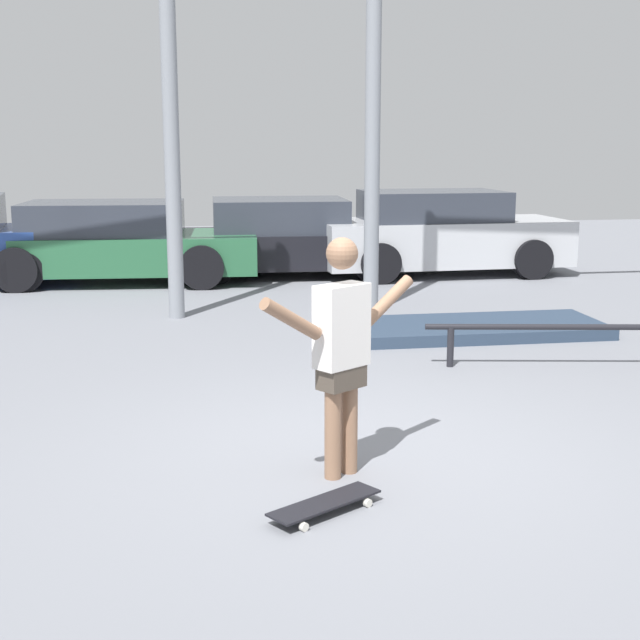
{
  "coord_description": "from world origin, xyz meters",
  "views": [
    {
      "loc": [
        -1.36,
        -6.09,
        2.25
      ],
      "look_at": [
        -0.1,
        1.32,
        0.74
      ],
      "focal_mm": 50.0,
      "sensor_mm": 36.0,
      "label": 1
    }
  ],
  "objects_px": {
    "manual_pad": "(474,328)",
    "grind_rail": "(569,333)",
    "skateboard": "(325,504)",
    "parked_car_silver": "(439,234)",
    "parked_car_green": "(113,243)",
    "skateboarder": "(342,345)",
    "parked_car_black": "(286,238)"
  },
  "relations": [
    {
      "from": "skateboarder",
      "to": "parked_car_green",
      "type": "height_order",
      "value": "skateboarder"
    },
    {
      "from": "grind_rail",
      "to": "parked_car_silver",
      "type": "xyz_separation_m",
      "value": [
        0.62,
        6.4,
        0.34
      ]
    },
    {
      "from": "parked_car_silver",
      "to": "parked_car_black",
      "type": "bearing_deg",
      "value": 170.23
    },
    {
      "from": "skateboard",
      "to": "skateboarder",
      "type": "bearing_deg",
      "value": 38.02
    },
    {
      "from": "parked_car_green",
      "to": "parked_car_silver",
      "type": "bearing_deg",
      "value": 3.92
    },
    {
      "from": "manual_pad",
      "to": "grind_rail",
      "type": "height_order",
      "value": "grind_rail"
    },
    {
      "from": "skateboarder",
      "to": "parked_car_silver",
      "type": "xyz_separation_m",
      "value": [
        3.45,
        8.93,
        -0.23
      ]
    },
    {
      "from": "grind_rail",
      "to": "parked_car_black",
      "type": "distance_m",
      "value": 7.06
    },
    {
      "from": "parked_car_black",
      "to": "parked_car_silver",
      "type": "height_order",
      "value": "parked_car_silver"
    },
    {
      "from": "skateboard",
      "to": "parked_car_black",
      "type": "distance_m",
      "value": 10.0
    },
    {
      "from": "skateboarder",
      "to": "grind_rail",
      "type": "distance_m",
      "value": 3.84
    },
    {
      "from": "skateboard",
      "to": "parked_car_silver",
      "type": "bearing_deg",
      "value": 36.78
    },
    {
      "from": "skateboarder",
      "to": "skateboard",
      "type": "xyz_separation_m",
      "value": [
        -0.22,
        -0.62,
        -0.85
      ]
    },
    {
      "from": "grind_rail",
      "to": "parked_car_green",
      "type": "xyz_separation_m",
      "value": [
        -4.83,
        6.44,
        0.28
      ]
    },
    {
      "from": "parked_car_green",
      "to": "skateboard",
      "type": "bearing_deg",
      "value": -75.12
    },
    {
      "from": "grind_rail",
      "to": "parked_car_green",
      "type": "height_order",
      "value": "parked_car_green"
    },
    {
      "from": "skateboard",
      "to": "parked_car_black",
      "type": "relative_size",
      "value": 0.19
    },
    {
      "from": "parked_car_green",
      "to": "parked_car_black",
      "type": "distance_m",
      "value": 2.88
    },
    {
      "from": "grind_rail",
      "to": "manual_pad",
      "type": "bearing_deg",
      "value": 103.65
    },
    {
      "from": "grind_rail",
      "to": "parked_car_black",
      "type": "bearing_deg",
      "value": 106.23
    },
    {
      "from": "parked_car_black",
      "to": "parked_car_green",
      "type": "bearing_deg",
      "value": -170.7
    },
    {
      "from": "manual_pad",
      "to": "skateboarder",
      "type": "bearing_deg",
      "value": -119.96
    },
    {
      "from": "parked_car_green",
      "to": "parked_car_silver",
      "type": "distance_m",
      "value": 5.45
    },
    {
      "from": "manual_pad",
      "to": "parked_car_silver",
      "type": "xyz_separation_m",
      "value": [
        1.02,
        4.73,
        0.62
      ]
    },
    {
      "from": "grind_rail",
      "to": "parked_car_silver",
      "type": "relative_size",
      "value": 0.67
    },
    {
      "from": "grind_rail",
      "to": "parked_car_silver",
      "type": "distance_m",
      "value": 6.44
    },
    {
      "from": "skateboard",
      "to": "parked_car_green",
      "type": "xyz_separation_m",
      "value": [
        -1.78,
        9.59,
        0.57
      ]
    },
    {
      "from": "parked_car_black",
      "to": "parked_car_silver",
      "type": "relative_size",
      "value": 0.97
    },
    {
      "from": "skateboard",
      "to": "grind_rail",
      "type": "distance_m",
      "value": 4.39
    },
    {
      "from": "skateboard",
      "to": "parked_car_green",
      "type": "bearing_deg",
      "value": 68.32
    },
    {
      "from": "manual_pad",
      "to": "parked_car_silver",
      "type": "bearing_deg",
      "value": 77.78
    },
    {
      "from": "skateboard",
      "to": "manual_pad",
      "type": "relative_size",
      "value": 0.25
    }
  ]
}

